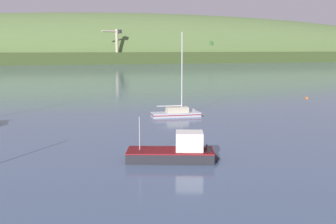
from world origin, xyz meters
name	(u,v)px	position (x,y,z in m)	size (l,w,h in m)	color
far_shoreline_hill	(131,61)	(14.53, 252.22, 0.27)	(573.18, 117.36, 55.91)	#3C4E24
dockside_crane	(117,48)	(3.64, 214.35, 7.85)	(10.10, 6.38, 16.99)	#4C4C51
sailboat_near_mooring	(182,115)	(-0.58, 48.95, 0.16)	(6.33, 2.02, 10.52)	#ADB2BC
fishing_boat_moored	(180,155)	(-5.00, 30.21, 0.39)	(6.84, 3.61, 4.00)	#232328
mooring_buoy_foreground	(307,98)	(22.54, 62.13, 0.00)	(0.50, 0.50, 0.58)	#EA5B19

